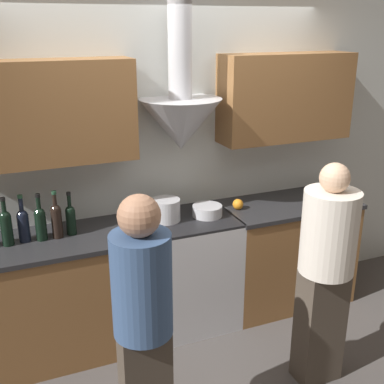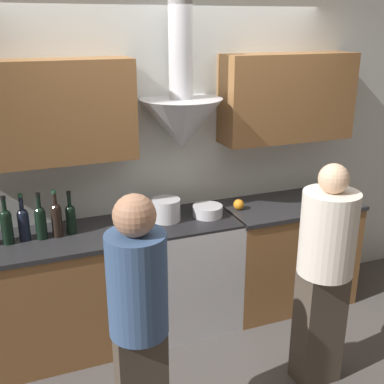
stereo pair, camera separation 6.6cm
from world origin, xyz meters
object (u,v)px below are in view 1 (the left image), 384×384
object	(u,v)px
stove_range	(187,271)
person_foreground_right	(326,268)
wine_bottle_4	(40,222)
wine_bottle_6	(71,218)
person_foreground_left	(143,320)
saucepan	(339,196)
wine_bottle_5	(56,219)
mixing_bowl	(207,211)
wine_bottle_2	(6,226)
orange_fruit	(238,204)
wine_bottle_3	(23,223)
stock_pot	(166,210)

from	to	relation	value
stove_range	person_foreground_right	xyz separation A→B (m)	(0.59, -0.97, 0.39)
wine_bottle_4	wine_bottle_6	size ratio (longest dim) A/B	1.06
person_foreground_left	saucepan	bearing A→B (deg)	25.59
wine_bottle_5	mixing_bowl	world-z (taller)	wine_bottle_5
wine_bottle_2	orange_fruit	size ratio (longest dim) A/B	3.95
person_foreground_left	wine_bottle_2	bearing A→B (deg)	118.51
wine_bottle_5	stove_range	bearing A→B (deg)	-1.21
saucepan	person_foreground_right	distance (m)	1.14
saucepan	wine_bottle_5	bearing A→B (deg)	176.26
stove_range	wine_bottle_3	size ratio (longest dim) A/B	2.72
stove_range	person_foreground_right	size ratio (longest dim) A/B	0.59
wine_bottle_6	mixing_bowl	size ratio (longest dim) A/B	1.36
wine_bottle_4	saucepan	distance (m)	2.45
wine_bottle_6	stove_range	bearing A→B (deg)	-2.74
wine_bottle_4	person_foreground_left	distance (m)	1.22
mixing_bowl	person_foreground_left	distance (m)	1.40
wine_bottle_5	person_foreground_left	xyz separation A→B (m)	(0.28, -1.13, -0.19)
wine_bottle_3	person_foreground_right	distance (m)	2.07
wine_bottle_2	person_foreground_right	world-z (taller)	person_foreground_right
wine_bottle_6	saucepan	world-z (taller)	wine_bottle_6
stock_pot	person_foreground_left	world-z (taller)	person_foreground_left
wine_bottle_2	wine_bottle_5	world-z (taller)	wine_bottle_5
wine_bottle_2	stock_pot	size ratio (longest dim) A/B	1.57
stove_range	wine_bottle_6	xyz separation A→B (m)	(-0.88, 0.04, 0.59)
wine_bottle_4	person_foreground_right	xyz separation A→B (m)	(1.68, -1.00, -0.21)
orange_fruit	person_foreground_left	distance (m)	1.62
wine_bottle_4	orange_fruit	distance (m)	1.55
wine_bottle_2	person_foreground_left	distance (m)	1.31
wine_bottle_5	stock_pot	size ratio (longest dim) A/B	1.58
stock_pot	orange_fruit	distance (m)	0.62
person_foreground_left	person_foreground_right	world-z (taller)	person_foreground_left
person_foreground_left	wine_bottle_6	bearing A→B (deg)	99.08
wine_bottle_3	wine_bottle_5	world-z (taller)	wine_bottle_5
wine_bottle_4	saucepan	world-z (taller)	wine_bottle_4
person_foreground_right	person_foreground_left	bearing A→B (deg)	-173.77
wine_bottle_3	stock_pot	distance (m)	1.04
stove_range	orange_fruit	size ratio (longest dim) A/B	10.67
wine_bottle_5	person_foreground_left	world-z (taller)	person_foreground_left
wine_bottle_2	saucepan	world-z (taller)	wine_bottle_2
person_foreground_right	saucepan	bearing A→B (deg)	47.76
wine_bottle_6	mixing_bowl	bearing A→B (deg)	-3.12
saucepan	person_foreground_right	xyz separation A→B (m)	(-0.76, -0.84, -0.11)
mixing_bowl	person_foreground_left	size ratio (longest dim) A/B	0.15
wine_bottle_4	wine_bottle_6	bearing A→B (deg)	5.07
mixing_bowl	wine_bottle_4	bearing A→B (deg)	178.25
stove_range	wine_bottle_3	distance (m)	1.34
wine_bottle_2	orange_fruit	world-z (taller)	wine_bottle_2
wine_bottle_4	wine_bottle_6	xyz separation A→B (m)	(0.21, 0.02, -0.01)
stove_range	wine_bottle_6	size ratio (longest dim) A/B	2.92
wine_bottle_3	person_foreground_left	size ratio (longest dim) A/B	0.22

